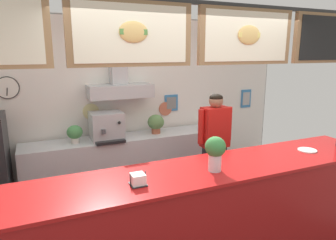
# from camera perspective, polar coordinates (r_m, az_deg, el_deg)

# --- Properties ---
(back_wall_assembly) EXTENTS (5.55, 2.32, 2.70)m
(back_wall_assembly) POSITION_cam_1_polar(r_m,az_deg,el_deg) (4.84, -7.05, 3.91)
(back_wall_assembly) COLOR gray
(back_wall_assembly) RESTS_ON ground_plane
(service_counter) EXTENTS (4.15, 0.74, 1.10)m
(service_counter) POSITION_cam_1_polar(r_m,az_deg,el_deg) (3.17, 6.15, -18.34)
(service_counter) COLOR maroon
(service_counter) RESTS_ON ground_plane
(back_prep_counter) EXTENTS (3.17, 0.54, 0.91)m
(back_prep_counter) POSITION_cam_1_polar(r_m,az_deg,el_deg) (4.85, -6.88, -8.26)
(back_prep_counter) COLOR silver
(back_prep_counter) RESTS_ON ground_plane
(shop_worker) EXTENTS (0.52, 0.23, 1.63)m
(shop_worker) POSITION_cam_1_polar(r_m,az_deg,el_deg) (4.24, 8.68, -5.17)
(shop_worker) COLOR #232328
(shop_worker) RESTS_ON ground_plane
(espresso_machine) EXTENTS (0.46, 0.49, 0.41)m
(espresso_machine) POSITION_cam_1_polar(r_m,az_deg,el_deg) (4.55, -11.42, -1.14)
(espresso_machine) COLOR #B7BABF
(espresso_machine) RESTS_ON back_prep_counter
(potted_basil) EXTENTS (0.22, 0.22, 0.26)m
(potted_basil) POSITION_cam_1_polar(r_m,az_deg,el_deg) (4.49, -17.04, -2.33)
(potted_basil) COLOR beige
(potted_basil) RESTS_ON back_prep_counter
(potted_thyme) EXTENTS (0.26, 0.26, 0.30)m
(potted_thyme) POSITION_cam_1_polar(r_m,az_deg,el_deg) (4.80, -2.29, -0.54)
(potted_thyme) COLOR #9E563D
(potted_thyme) RESTS_ON back_prep_counter
(condiment_plate) EXTENTS (0.20, 0.20, 0.01)m
(condiment_plate) POSITION_cam_1_polar(r_m,az_deg,el_deg) (3.75, 24.60, -5.15)
(condiment_plate) COLOR white
(condiment_plate) RESTS_ON service_counter
(napkin_holder) EXTENTS (0.14, 0.13, 0.11)m
(napkin_holder) POSITION_cam_1_polar(r_m,az_deg,el_deg) (2.57, -5.64, -11.08)
(napkin_holder) COLOR #262628
(napkin_holder) RESTS_ON service_counter
(basil_vase) EXTENTS (0.19, 0.19, 0.33)m
(basil_vase) POSITION_cam_1_polar(r_m,az_deg,el_deg) (2.83, 8.82, -5.92)
(basil_vase) COLOR silver
(basil_vase) RESTS_ON service_counter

